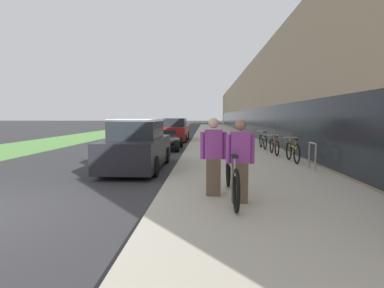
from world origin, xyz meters
name	(u,v)px	position (x,y,z in m)	size (l,w,h in m)	color
sidewalk_slab	(222,136)	(5.66, 21.00, 0.05)	(4.78, 70.00, 0.10)	#B2AA99
storefront_facade	(286,103)	(13.09, 29.00, 3.17)	(10.01, 70.00, 6.35)	tan
lawn_strip	(104,133)	(-5.98, 25.00, 0.01)	(4.61, 70.00, 0.03)	#5B9347
tandem_bicycle	(232,178)	(4.82, 1.31, 0.51)	(0.52, 2.63, 0.96)	black
person_rider	(240,161)	(4.95, 0.98, 0.90)	(0.54, 0.21, 1.60)	brown
person_bystander	(213,157)	(4.46, 1.48, 0.91)	(0.55, 0.21, 1.61)	brown
bike_rack_hoop	(312,153)	(7.59, 4.65, 0.61)	(0.05, 0.60, 0.84)	gray
cruiser_bike_nearest	(293,152)	(7.44, 6.23, 0.47)	(0.52, 1.68, 0.87)	black
cruiser_bike_middle	(274,146)	(7.24, 8.27, 0.46)	(0.52, 1.66, 0.83)	black
cruiser_bike_farthest	(263,141)	(7.21, 10.65, 0.48)	(0.52, 1.82, 0.89)	black
parked_sedan_curbside	(138,147)	(2.04, 5.09, 0.72)	(1.79, 4.20, 1.65)	black
vintage_roadster_curbside	(164,141)	(2.09, 10.90, 0.44)	(1.82, 3.82, 1.01)	black
parked_sedan_far	(175,131)	(2.14, 16.42, 0.73)	(1.74, 4.67, 1.60)	maroon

